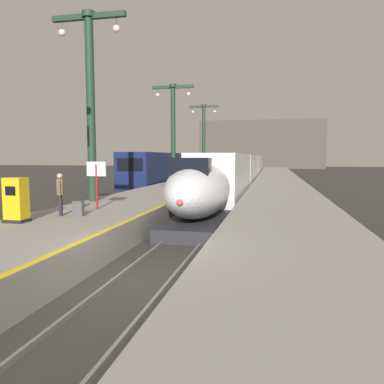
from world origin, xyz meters
TOP-DOWN VIEW (x-y plane):
  - ground_plane at (0.00, 0.00)m, footprint 260.00×260.00m
  - platform_left at (-4.05, 24.75)m, footprint 4.80×110.00m
  - platform_right at (4.05, 24.75)m, footprint 4.80×110.00m
  - platform_left_safety_stripe at (-1.77, 24.75)m, footprint 0.20×107.80m
  - rail_main_left at (-0.75, 27.50)m, footprint 0.08×110.00m
  - rail_main_right at (0.75, 27.50)m, footprint 0.08×110.00m
  - rail_secondary_left at (-8.85, 27.50)m, footprint 0.08×110.00m
  - rail_secondary_right at (-7.35, 27.50)m, footprint 0.08×110.00m
  - highspeed_train_main at (0.00, 32.34)m, footprint 2.92×57.56m
  - regional_train_adjacent at (-8.10, 38.09)m, footprint 2.85×36.60m
  - station_column_mid at (-5.90, 8.97)m, footprint 4.00×0.68m
  - station_column_far at (-5.90, 25.59)m, footprint 4.00×0.68m
  - station_column_distant at (-5.90, 41.90)m, footprint 4.00×0.68m
  - passenger_near_edge at (-4.83, 4.09)m, footprint 0.36×0.52m
  - rolling_suitcase at (-4.09, 4.16)m, footprint 0.40×0.22m
  - ticket_machine_yellow at (-5.55, 2.41)m, footprint 0.76×0.62m
  - departure_info_board at (-4.28, 6.15)m, footprint 0.90×0.10m
  - terminus_back_wall at (0.00, 102.00)m, footprint 36.00×2.00m

SIDE VIEW (x-z plane):
  - ground_plane at x=0.00m, z-range 0.00..0.00m
  - rail_main_left at x=-0.75m, z-range 0.00..0.12m
  - rail_main_right at x=0.75m, z-range 0.00..0.12m
  - rail_secondary_left at x=-8.85m, z-range 0.00..0.12m
  - rail_secondary_right at x=-7.35m, z-range 0.00..0.12m
  - platform_left at x=-4.05m, z-range 0.00..1.05m
  - platform_right at x=4.05m, z-range 0.00..1.05m
  - platform_left_safety_stripe at x=-1.77m, z-range 1.05..1.06m
  - rolling_suitcase at x=-4.09m, z-range 0.86..1.85m
  - ticket_machine_yellow at x=-5.55m, z-range 0.99..2.59m
  - highspeed_train_main at x=0.00m, z-range 0.15..3.75m
  - passenger_near_edge at x=-4.83m, z-range 1.19..2.88m
  - regional_train_adjacent at x=-8.10m, z-range 0.23..4.03m
  - departure_info_board at x=-4.28m, z-range 1.50..3.62m
  - station_column_far at x=-5.90m, z-range 1.98..11.12m
  - station_column_distant at x=-5.90m, z-range 1.99..11.41m
  - station_column_mid at x=-5.90m, z-range 2.00..11.68m
  - terminus_back_wall at x=0.00m, z-range 0.00..14.00m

